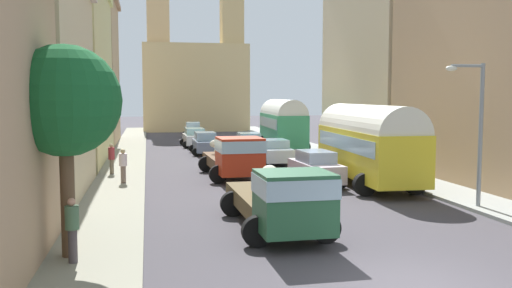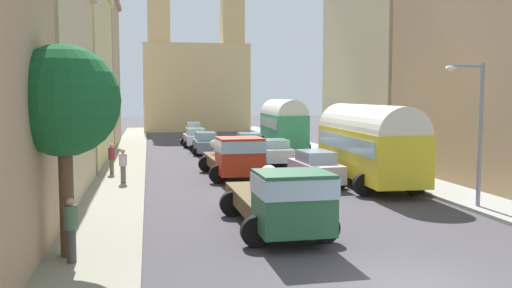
% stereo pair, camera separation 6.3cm
% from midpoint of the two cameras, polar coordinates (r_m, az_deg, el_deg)
% --- Properties ---
extents(ground_plane, '(154.00, 154.00, 0.00)m').
position_cam_midpoint_polar(ground_plane, '(39.07, -2.54, -1.33)').
color(ground_plane, '#444047').
extents(sidewalk_left, '(2.50, 70.00, 0.14)m').
position_cam_midpoint_polar(sidewalk_left, '(38.66, -13.23, -1.43)').
color(sidewalk_left, gray).
rests_on(sidewalk_left, ground).
extents(sidewalk_right, '(2.50, 70.00, 0.14)m').
position_cam_midpoint_polar(sidewalk_right, '(40.78, 7.58, -1.01)').
color(sidewalk_right, '#979A94').
rests_on(sidewalk_right, ground).
extents(building_left_1, '(6.29, 11.03, 9.69)m').
position_cam_midpoint_polar(building_left_1, '(24.63, -24.33, 5.85)').
color(building_left_1, beige).
rests_on(building_left_1, ground).
extents(building_left_2, '(4.49, 14.56, 11.77)m').
position_cam_midpoint_polar(building_left_2, '(38.10, -18.44, 7.16)').
color(building_left_2, '#D3C684').
rests_on(building_left_2, ground).
extents(building_left_3, '(6.43, 11.04, 12.99)m').
position_cam_midpoint_polar(building_left_3, '(51.65, -17.53, 7.23)').
color(building_left_3, tan).
rests_on(building_left_3, ground).
extents(building_right_1, '(5.52, 12.34, 10.95)m').
position_cam_midpoint_polar(building_right_1, '(30.06, 23.61, 6.79)').
color(building_right_1, tan).
rests_on(building_right_1, ground).
extents(building_right_2, '(5.04, 12.81, 13.77)m').
position_cam_midpoint_polar(building_right_2, '(41.37, 12.66, 8.49)').
color(building_right_2, beige).
rests_on(building_right_2, ground).
extents(distant_church, '(12.65, 7.73, 19.84)m').
position_cam_midpoint_polar(distant_church, '(69.09, -6.37, 6.68)').
color(distant_church, tan).
rests_on(distant_church, ground).
extents(parked_bus_0, '(3.52, 9.10, 3.90)m').
position_cam_midpoint_polar(parked_bus_0, '(27.12, 11.41, 0.28)').
color(parked_bus_0, yellow).
rests_on(parked_bus_0, ground).
extents(parked_bus_1, '(3.45, 8.40, 4.02)m').
position_cam_midpoint_polar(parked_bus_1, '(43.44, 2.72, 2.26)').
color(parked_bus_1, '#359663').
rests_on(parked_bus_1, ground).
extents(cargo_truck_0, '(3.03, 6.95, 2.18)m').
position_cam_midpoint_polar(cargo_truck_0, '(17.29, 2.47, -5.62)').
color(cargo_truck_0, '#255737').
rests_on(cargo_truck_0, ground).
extents(cargo_truck_1, '(3.18, 7.06, 2.27)m').
position_cam_midpoint_polar(cargo_truck_1, '(28.66, -2.34, -1.24)').
color(cargo_truck_1, '#B92D15').
rests_on(cargo_truck_1, ground).
extents(car_0, '(2.22, 4.31, 1.63)m').
position_cam_midpoint_polar(car_0, '(40.94, -5.32, 0.08)').
color(car_0, slate).
rests_on(car_0, ground).
extents(car_1, '(2.37, 4.37, 1.58)m').
position_cam_midpoint_polar(car_1, '(46.94, -6.41, 0.68)').
color(car_1, silver).
rests_on(car_1, ground).
extents(car_2, '(2.21, 4.08, 1.62)m').
position_cam_midpoint_polar(car_2, '(56.85, -6.59, 1.46)').
color(car_2, silver).
rests_on(car_2, ground).
extents(car_3, '(2.32, 4.08, 1.67)m').
position_cam_midpoint_polar(car_3, '(26.87, 6.12, -2.49)').
color(car_3, silver).
rests_on(car_3, ground).
extents(car_4, '(2.37, 3.96, 1.57)m').
position_cam_midpoint_polar(car_4, '(34.87, 1.84, -0.79)').
color(car_4, silver).
rests_on(car_4, ground).
extents(car_5, '(2.33, 4.34, 1.54)m').
position_cam_midpoint_polar(car_5, '(41.41, -0.81, 0.13)').
color(car_5, '#4184BE').
rests_on(car_5, ground).
extents(pedestrian_0, '(0.51, 0.51, 1.78)m').
position_cam_midpoint_polar(pedestrian_0, '(27.28, -13.63, -2.11)').
color(pedestrian_0, '#786358').
rests_on(pedestrian_0, ground).
extents(pedestrian_1, '(0.45, 0.45, 1.79)m').
position_cam_midpoint_polar(pedestrian_1, '(14.73, -18.57, -8.25)').
color(pedestrian_1, '#484045').
rests_on(pedestrian_1, ground).
extents(pedestrian_2, '(0.42, 0.42, 1.77)m').
position_cam_midpoint_polar(pedestrian_2, '(30.53, -14.76, -1.39)').
color(pedestrian_2, '#796A54').
rests_on(pedestrian_2, ground).
extents(streetlamp_near, '(1.59, 0.28, 5.53)m').
position_cam_midpoint_polar(streetlamp_near, '(22.29, 21.66, 2.15)').
color(streetlamp_near, gray).
rests_on(streetlamp_near, ground).
extents(roadside_tree_0, '(2.89, 2.89, 5.65)m').
position_cam_midpoint_polar(roadside_tree_0, '(14.98, -19.26, 4.09)').
color(roadside_tree_0, brown).
rests_on(roadside_tree_0, ground).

